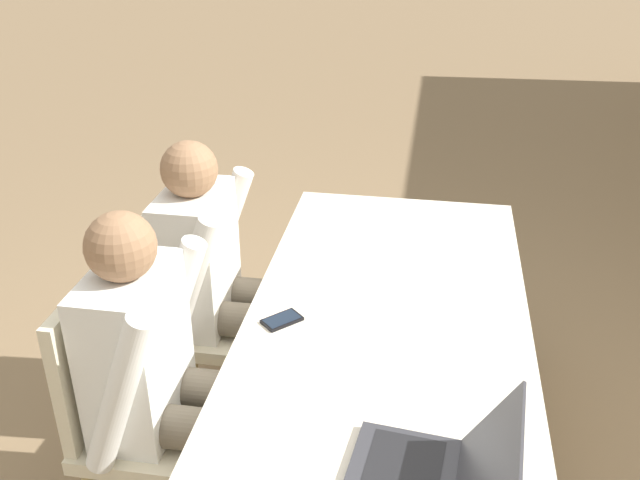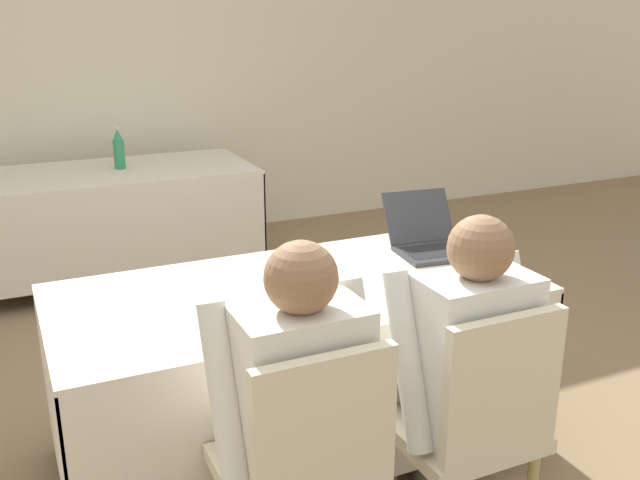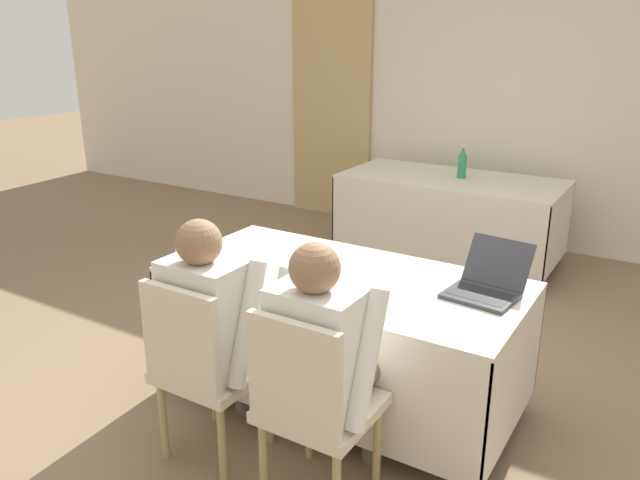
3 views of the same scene
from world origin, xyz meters
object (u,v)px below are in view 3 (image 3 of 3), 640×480
cell_phone (324,300)px  chair_near_right (312,402)px  water_bottle (462,163)px  person_checkered_shirt (216,322)px  laptop (486,285)px  person_white_shirt (325,355)px  chair_near_left (203,363)px

cell_phone → chair_near_right: chair_near_right is taller
water_bottle → person_checkered_shirt: bearing=-91.0°
chair_near_right → person_checkered_shirt: 0.61m
cell_phone → person_checkered_shirt: 0.50m
cell_phone → laptop: bearing=-8.0°
person_checkered_shirt → person_white_shirt: size_ratio=1.00×
chair_near_left → person_white_shirt: 0.61m
water_bottle → person_white_shirt: person_white_shirt is taller
laptop → water_bottle: bearing=118.3°
person_checkered_shirt → person_white_shirt: same height
water_bottle → chair_near_right: water_bottle is taller
person_white_shirt → person_checkered_shirt: bearing=0.0°
laptop → person_checkered_shirt: person_checkered_shirt is taller
laptop → chair_near_right: 1.02m
laptop → person_checkered_shirt: (-0.98, -0.79, -0.11)m
cell_phone → person_checkered_shirt: size_ratio=0.12×
water_bottle → person_checkered_shirt: 3.09m
cell_phone → chair_near_right: size_ratio=0.15×
chair_near_right → person_white_shirt: size_ratio=0.78×
water_bottle → cell_phone: bearing=-83.3°
laptop → cell_phone: 0.76m
cell_phone → person_white_shirt: person_white_shirt is taller
chair_near_left → person_checkered_shirt: bearing=-90.0°
chair_near_right → person_white_shirt: bearing=-90.0°
chair_near_left → person_white_shirt: person_white_shirt is taller
cell_phone → water_bottle: (-0.32, 2.76, 0.12)m
chair_near_right → chair_near_left: bearing=0.0°
cell_phone → chair_near_left: 0.62m
cell_phone → chair_near_left: size_ratio=0.15×
laptop → chair_near_right: size_ratio=0.45×
water_bottle → chair_near_left: water_bottle is taller
laptop → person_checkered_shirt: 1.26m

